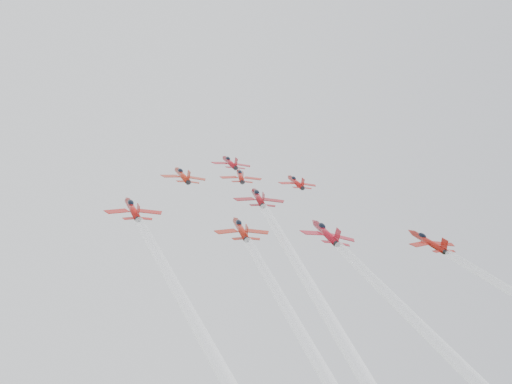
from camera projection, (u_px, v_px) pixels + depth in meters
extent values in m
cylinder|color=#A30F1A|center=(230.00, 163.00, 160.64)|extent=(1.19, 9.64, 6.96)
cone|color=#A30F1A|center=(226.00, 157.00, 166.84)|extent=(1.19, 2.63, 2.30)
cone|color=black|center=(234.00, 168.00, 154.95)|extent=(1.19, 1.73, 1.70)
ellipsoid|color=black|center=(229.00, 159.00, 162.85)|extent=(1.08, 2.51, 2.12)
cube|color=#A30F1A|center=(219.00, 163.00, 159.16)|extent=(4.41, 2.86, 1.16)
cube|color=#A30F1A|center=(242.00, 165.00, 160.52)|extent=(4.41, 2.86, 1.16)
cube|color=#A30F1A|center=(234.00, 162.00, 155.86)|extent=(0.13, 2.81, 2.87)
cube|color=#A30F1A|center=(227.00, 167.00, 155.62)|extent=(2.12, 1.42, 0.67)
cube|color=#A30F1A|center=(240.00, 168.00, 156.32)|extent=(2.12, 1.42, 0.67)
cylinder|color=#AF2310|center=(183.00, 176.00, 140.25)|extent=(1.18, 9.58, 6.91)
cone|color=#AF2310|center=(180.00, 169.00, 146.41)|extent=(1.18, 2.62, 2.29)
cone|color=black|center=(185.00, 183.00, 134.60)|extent=(1.18, 1.72, 1.69)
ellipsoid|color=black|center=(182.00, 171.00, 142.44)|extent=(1.07, 2.50, 2.11)
cube|color=#AF2310|center=(170.00, 176.00, 138.78)|extent=(4.39, 2.84, 1.16)
cube|color=#AF2310|center=(196.00, 178.00, 140.13)|extent=(4.39, 2.84, 1.16)
cube|color=#AF2310|center=(185.00, 175.00, 135.50)|extent=(0.13, 2.79, 2.85)
cube|color=#AF2310|center=(178.00, 181.00, 135.26)|extent=(2.11, 1.41, 0.66)
cube|color=#AF2310|center=(192.00, 182.00, 135.95)|extent=(2.11, 1.41, 0.66)
cylinder|color=#B31B11|center=(241.00, 177.00, 147.26)|extent=(1.13, 9.15, 6.60)
cone|color=#B31B11|center=(236.00, 170.00, 153.14)|extent=(1.13, 2.50, 2.18)
cone|color=black|center=(245.00, 183.00, 141.86)|extent=(1.13, 1.65, 1.62)
ellipsoid|color=black|center=(239.00, 172.00, 149.36)|extent=(1.02, 2.39, 2.01)
cube|color=#B31B11|center=(229.00, 177.00, 145.86)|extent=(4.19, 2.72, 1.10)
cube|color=#B31B11|center=(253.00, 179.00, 147.15)|extent=(4.19, 2.72, 1.10)
cube|color=#B31B11|center=(245.00, 176.00, 142.72)|extent=(0.12, 2.67, 2.72)
cube|color=#B31B11|center=(238.00, 181.00, 142.49)|extent=(2.01, 1.34, 0.63)
cube|color=#B31B11|center=(251.00, 182.00, 143.16)|extent=(2.01, 1.34, 0.63)
cylinder|color=#AD1210|center=(296.00, 183.00, 149.20)|extent=(1.07, 8.70, 6.28)
cone|color=#AD1210|center=(290.00, 176.00, 154.79)|extent=(1.07, 2.38, 2.08)
cone|color=black|center=(303.00, 189.00, 144.06)|extent=(1.07, 1.57, 1.54)
ellipsoid|color=black|center=(294.00, 178.00, 151.19)|extent=(0.97, 2.27, 1.91)
cube|color=#AD1210|center=(286.00, 183.00, 147.86)|extent=(3.99, 2.58, 1.05)
cube|color=#AD1210|center=(308.00, 185.00, 149.09)|extent=(3.99, 2.58, 1.05)
cube|color=#AD1210|center=(302.00, 182.00, 144.88)|extent=(0.12, 2.54, 2.59)
cube|color=#AD1210|center=(296.00, 187.00, 144.66)|extent=(1.91, 1.28, 0.60)
cube|color=#AD1210|center=(307.00, 188.00, 145.30)|extent=(1.91, 1.28, 0.60)
cylinder|color=maroon|center=(258.00, 198.00, 130.48)|extent=(1.22, 9.91, 7.15)
cone|color=maroon|center=(252.00, 190.00, 136.86)|extent=(1.22, 2.71, 2.37)
cone|color=black|center=(265.00, 207.00, 124.63)|extent=(1.22, 1.78, 1.75)
ellipsoid|color=black|center=(256.00, 192.00, 132.75)|extent=(1.11, 2.58, 2.18)
cube|color=maroon|center=(245.00, 199.00, 128.96)|extent=(4.54, 2.94, 1.20)
cube|color=maroon|center=(274.00, 201.00, 130.36)|extent=(4.54, 2.94, 1.20)
cube|color=maroon|center=(265.00, 199.00, 125.57)|extent=(0.13, 2.89, 2.95)
cube|color=maroon|center=(256.00, 205.00, 125.32)|extent=(2.18, 1.46, 0.69)
cube|color=maroon|center=(271.00, 206.00, 126.04)|extent=(2.18, 1.46, 0.69)
cylinder|color=white|center=(356.00, 327.00, 77.21)|extent=(1.55, 83.98, 56.52)
cylinder|color=#AB1410|center=(133.00, 210.00, 111.01)|extent=(1.16, 9.46, 6.83)
cone|color=#AB1410|center=(132.00, 199.00, 117.09)|extent=(1.16, 2.58, 2.26)
cone|color=black|center=(134.00, 220.00, 105.42)|extent=(1.16, 1.70, 1.67)
ellipsoid|color=black|center=(133.00, 203.00, 113.17)|extent=(1.06, 2.47, 2.08)
cube|color=#AB1410|center=(116.00, 210.00, 109.56)|extent=(4.33, 2.81, 1.14)
cube|color=#AB1410|center=(150.00, 213.00, 110.89)|extent=(4.33, 2.81, 1.14)
cube|color=#AB1410|center=(134.00, 211.00, 106.31)|extent=(0.13, 2.76, 2.82)
cube|color=#AB1410|center=(124.00, 218.00, 106.08)|extent=(2.08, 1.39, 0.66)
cube|color=#AB1410|center=(142.00, 219.00, 106.77)|extent=(2.08, 1.39, 0.66)
cylinder|color=white|center=(146.00, 377.00, 60.15)|extent=(1.48, 80.17, 53.96)
cylinder|color=#A41E0F|center=(241.00, 230.00, 108.43)|extent=(1.09, 8.87, 6.40)
cone|color=#A41E0F|center=(235.00, 219.00, 114.13)|extent=(1.09, 2.42, 2.12)
cone|color=black|center=(247.00, 241.00, 103.19)|extent=(1.09, 1.60, 1.57)
ellipsoid|color=black|center=(239.00, 223.00, 110.46)|extent=(0.99, 2.31, 1.95)
cube|color=#A41E0F|center=(226.00, 230.00, 107.07)|extent=(4.06, 2.63, 1.07)
cube|color=#A41E0F|center=(257.00, 232.00, 108.32)|extent=(4.06, 2.63, 1.07)
cube|color=#A41E0F|center=(247.00, 231.00, 104.03)|extent=(0.12, 2.59, 2.64)
cube|color=#A41E0F|center=(238.00, 238.00, 103.80)|extent=(1.95, 1.30, 0.62)
cube|color=#A41E0F|center=(254.00, 239.00, 104.45)|extent=(1.95, 1.30, 0.62)
cylinder|color=#A10F1E|center=(326.00, 233.00, 113.15)|extent=(1.20, 9.76, 7.04)
cone|color=#A10F1E|center=(315.00, 222.00, 119.42)|extent=(1.20, 2.66, 2.33)
cone|color=black|center=(337.00, 245.00, 107.39)|extent=(1.20, 1.76, 1.72)
ellipsoid|color=black|center=(322.00, 226.00, 115.38)|extent=(1.09, 2.54, 2.15)
cube|color=#A10F1E|center=(311.00, 234.00, 111.65)|extent=(4.47, 2.90, 1.18)
cube|color=#A10F1E|center=(343.00, 236.00, 113.02)|extent=(4.47, 2.90, 1.18)
cube|color=#A10F1E|center=(336.00, 235.00, 108.31)|extent=(0.13, 2.84, 2.91)
cube|color=#A10F1E|center=(327.00, 242.00, 108.06)|extent=(2.15, 1.43, 0.68)
cube|color=#A10F1E|center=(343.00, 244.00, 108.77)|extent=(2.15, 1.43, 0.68)
cylinder|color=#9B160E|center=(429.00, 242.00, 116.60)|extent=(1.07, 8.68, 6.26)
cone|color=#9B160E|center=(415.00, 232.00, 122.18)|extent=(1.07, 2.37, 2.07)
cone|color=black|center=(443.00, 253.00, 111.48)|extent=(1.07, 1.56, 1.53)
ellipsoid|color=black|center=(424.00, 236.00, 118.59)|extent=(0.97, 2.26, 1.91)
cube|color=#9B160E|center=(418.00, 243.00, 115.27)|extent=(3.98, 2.58, 1.05)
cube|color=#9B160E|center=(444.00, 245.00, 116.49)|extent=(3.98, 2.58, 1.05)
cube|color=#9B160E|center=(441.00, 244.00, 112.29)|extent=(0.12, 2.53, 2.58)
cube|color=#9B160E|center=(434.00, 250.00, 112.08)|extent=(1.91, 1.27, 0.60)
cube|color=#9B160E|center=(447.00, 251.00, 112.71)|extent=(1.91, 1.27, 0.60)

